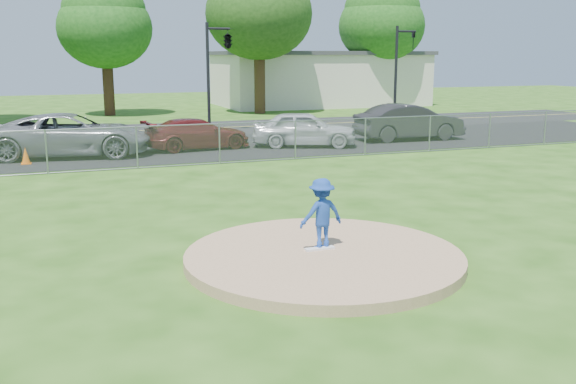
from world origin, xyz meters
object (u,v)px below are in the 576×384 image
parked_car_gray (71,135)px  parked_car_pearl (305,129)px  traffic_cone (26,156)px  parked_car_charcoal (409,122)px  parked_car_darkred (197,134)px  traffic_signal_center (226,42)px  commercial_building (319,78)px  pitcher (321,214)px  tree_far_right (382,15)px  tree_center (104,16)px  tree_right (259,0)px  traffic_signal_right (400,66)px

parked_car_gray → parked_car_pearl: parked_car_gray is taller
traffic_cone → parked_car_charcoal: (16.96, 1.22, 0.54)m
parked_car_darkred → traffic_signal_center: bearing=-33.1°
commercial_building → parked_car_gray: bearing=-132.1°
parked_car_darkred → parked_car_pearl: 4.69m
commercial_building → pitcher: commercial_building is taller
traffic_cone → parked_car_charcoal: size_ratio=0.12×
tree_far_right → parked_car_darkred: tree_far_right is taller
pitcher → traffic_cone: pitcher is taller
tree_center → pitcher: bearing=-88.2°
parked_car_pearl → parked_car_darkred: bearing=101.0°
parked_car_charcoal → commercial_building: bearing=-10.4°
tree_right → traffic_signal_right: tree_right is taller
traffic_cone → parked_car_pearl: 11.47m
parked_car_gray → parked_car_charcoal: bearing=-82.1°
commercial_building → traffic_cone: (-21.75, -23.56, -1.84)m
tree_center → pitcher: (1.07, -33.70, -5.57)m
tree_far_right → pitcher: bearing=-119.9°
commercial_building → traffic_signal_center: 20.17m
traffic_signal_center → traffic_signal_right: 10.34m
pitcher → parked_car_pearl: size_ratio=0.31×
commercial_building → tree_far_right: tree_far_right is taller
tree_right → parked_car_pearl: size_ratio=2.55×
parked_car_charcoal → parked_car_darkred: bearing=89.5°
tree_right → parked_car_pearl: tree_right is taller
parked_car_gray → parked_car_darkred: 5.14m
tree_center → traffic_cone: bearing=-103.7°
pitcher → parked_car_charcoal: parked_car_charcoal is taller
tree_right → traffic_signal_center: (-5.03, -10.00, -3.04)m
tree_right → pitcher: 33.62m
commercial_building → pitcher: (-15.93, -37.70, -1.26)m
tree_center → parked_car_pearl: tree_center is taller
tree_far_right → parked_car_charcoal: bearing=-114.5°
tree_far_right → parked_car_charcoal: 22.13m
parked_car_charcoal → tree_far_right: bearing=-22.7°
parked_car_darkred → parked_car_charcoal: size_ratio=0.88×
parked_car_darkred → parked_car_charcoal: parked_car_charcoal is taller
commercial_building → traffic_cone: commercial_building is taller
commercial_building → parked_car_pearl: bearing=-114.4°
commercial_building → tree_center: (-17.00, -4.00, 4.31)m
tree_right → traffic_signal_center: 11.60m
pitcher → traffic_cone: bearing=-73.4°
tree_center → parked_car_pearl: size_ratio=2.16×
tree_right → traffic_cone: size_ratio=18.67×
commercial_building → pitcher: 40.95m
traffic_signal_center → parked_car_darkred: size_ratio=1.23×
traffic_cone → pitcher: bearing=-67.6°
traffic_signal_right → traffic_cone: size_ratio=8.98×
traffic_signal_center → parked_car_charcoal: size_ratio=1.09×
pitcher → commercial_building: bearing=-118.7°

